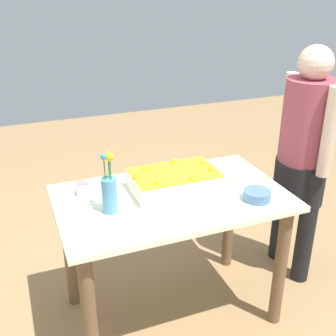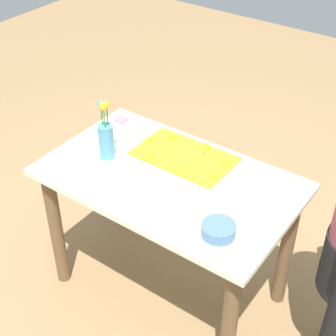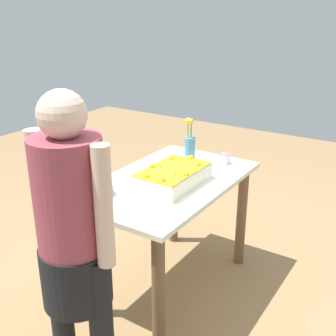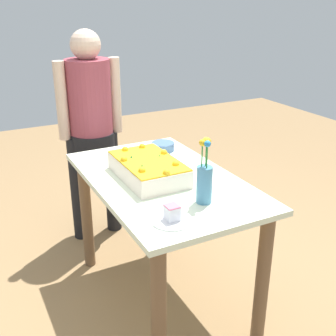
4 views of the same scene
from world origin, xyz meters
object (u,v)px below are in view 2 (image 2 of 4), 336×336
object	(u,v)px
sheet_cake	(184,164)
fruit_bowl	(218,230)
serving_plate_with_slice	(121,128)
flower_vase	(106,137)
cake_knife	(275,188)

from	to	relation	value
sheet_cake	fruit_bowl	distance (m)	0.44
sheet_cake	fruit_bowl	bearing A→B (deg)	142.86
serving_plate_with_slice	flower_vase	size ratio (longest dim) A/B	0.58
sheet_cake	flower_vase	distance (m)	0.40
sheet_cake	cake_knife	distance (m)	0.43
sheet_cake	cake_knife	size ratio (longest dim) A/B	2.07
flower_vase	cake_knife	bearing A→B (deg)	-162.21
serving_plate_with_slice	flower_vase	bearing A→B (deg)	113.10
sheet_cake	flower_vase	xyz separation A→B (m)	(0.38, 0.11, 0.06)
cake_knife	fruit_bowl	distance (m)	0.41
cake_knife	fruit_bowl	bearing A→B (deg)	1.52
cake_knife	flower_vase	xyz separation A→B (m)	(0.79, 0.25, 0.11)
cake_knife	sheet_cake	bearing A→B (deg)	-61.21
flower_vase	fruit_bowl	bearing A→B (deg)	168.10
serving_plate_with_slice	fruit_bowl	world-z (taller)	serving_plate_with_slice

